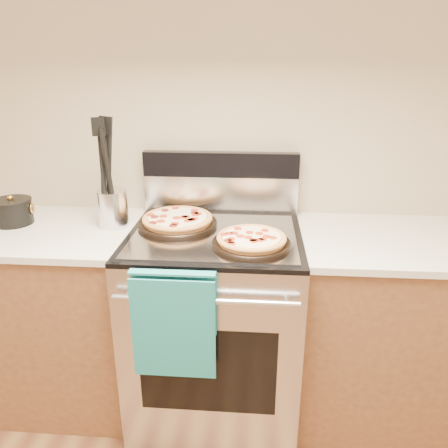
# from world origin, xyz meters

# --- Properties ---
(wall_back) EXTENTS (4.00, 0.00, 4.00)m
(wall_back) POSITION_xyz_m (0.00, 2.00, 1.35)
(wall_back) COLOR tan
(wall_back) RESTS_ON ground
(range_body) EXTENTS (0.76, 0.68, 0.90)m
(range_body) POSITION_xyz_m (0.00, 1.65, 0.45)
(range_body) COLOR #B7B7BC
(range_body) RESTS_ON ground
(oven_window) EXTENTS (0.56, 0.01, 0.40)m
(oven_window) POSITION_xyz_m (0.00, 1.31, 0.45)
(oven_window) COLOR black
(oven_window) RESTS_ON range_body
(cooktop) EXTENTS (0.76, 0.68, 0.02)m
(cooktop) POSITION_xyz_m (0.00, 1.65, 0.91)
(cooktop) COLOR black
(cooktop) RESTS_ON range_body
(backsplash_lower) EXTENTS (0.76, 0.06, 0.18)m
(backsplash_lower) POSITION_xyz_m (0.00, 1.96, 1.01)
(backsplash_lower) COLOR silver
(backsplash_lower) RESTS_ON cooktop
(backsplash_upper) EXTENTS (0.76, 0.06, 0.12)m
(backsplash_upper) POSITION_xyz_m (0.00, 1.96, 1.16)
(backsplash_upper) COLOR black
(backsplash_upper) RESTS_ON backsplash_lower
(oven_handle) EXTENTS (0.70, 0.03, 0.03)m
(oven_handle) POSITION_xyz_m (0.00, 1.27, 0.80)
(oven_handle) COLOR silver
(oven_handle) RESTS_ON range_body
(dish_towel) EXTENTS (0.32, 0.05, 0.42)m
(dish_towel) POSITION_xyz_m (-0.12, 1.27, 0.70)
(dish_towel) COLOR teal
(dish_towel) RESTS_ON oven_handle
(foil_sheet) EXTENTS (0.70, 0.55, 0.01)m
(foil_sheet) POSITION_xyz_m (0.00, 1.62, 0.92)
(foil_sheet) COLOR gray
(foil_sheet) RESTS_ON cooktop
(cabinet_left) EXTENTS (1.00, 0.62, 0.88)m
(cabinet_left) POSITION_xyz_m (-0.88, 1.68, 0.44)
(cabinet_left) COLOR brown
(cabinet_left) RESTS_ON ground
(countertop_left) EXTENTS (1.02, 0.64, 0.03)m
(countertop_left) POSITION_xyz_m (-0.88, 1.68, 0.90)
(countertop_left) COLOR beige
(countertop_left) RESTS_ON cabinet_left
(cabinet_right) EXTENTS (1.00, 0.62, 0.88)m
(cabinet_right) POSITION_xyz_m (0.88, 1.68, 0.44)
(cabinet_right) COLOR brown
(cabinet_right) RESTS_ON ground
(countertop_right) EXTENTS (1.02, 0.64, 0.03)m
(countertop_right) POSITION_xyz_m (0.88, 1.68, 0.90)
(countertop_right) COLOR beige
(countertop_right) RESTS_ON cabinet_right
(pepperoni_pizza_back) EXTENTS (0.44, 0.44, 0.05)m
(pepperoni_pizza_back) POSITION_xyz_m (-0.18, 1.72, 0.95)
(pepperoni_pizza_back) COLOR #BC7239
(pepperoni_pizza_back) RESTS_ON foil_sheet
(pepperoni_pizza_front) EXTENTS (0.38, 0.38, 0.04)m
(pepperoni_pizza_front) POSITION_xyz_m (0.16, 1.52, 0.95)
(pepperoni_pizza_front) COLOR #BC7239
(pepperoni_pizza_front) RESTS_ON foil_sheet
(utensil_crock) EXTENTS (0.18, 0.18, 0.17)m
(utensil_crock) POSITION_xyz_m (-0.48, 1.74, 1.00)
(utensil_crock) COLOR silver
(utensil_crock) RESTS_ON countertop_left
(saucepan) EXTENTS (0.20, 0.20, 0.11)m
(saucepan) POSITION_xyz_m (-0.96, 1.73, 0.96)
(saucepan) COLOR black
(saucepan) RESTS_ON countertop_left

